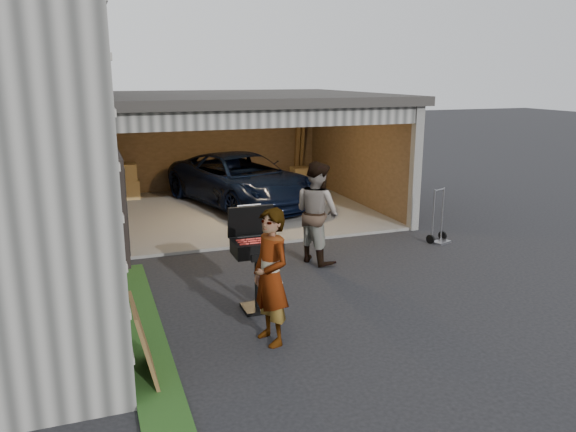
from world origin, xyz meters
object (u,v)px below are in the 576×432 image
Objects in this scene: woman at (271,277)px; plywood_panel at (144,342)px; man at (317,212)px; hand_truck at (439,232)px; minivan at (242,182)px; propane_tank at (273,296)px; bbq_grill at (256,251)px.

plywood_panel is at bearing -89.15° from woman.
woman is at bearing 14.02° from plywood_panel.
plywood_panel is (-1.62, -0.40, -0.42)m from woman.
woman is 0.95× the size of man.
hand_truck is (4.60, 3.02, -0.67)m from woman.
minivan is 5.09× the size of plywood_panel.
bbq_grill is at bearing 157.70° from propane_tank.
plywood_panel is at bearing -145.14° from propane_tank.
minivan is 6.57m from propane_tank.
hand_truck reaches higher than propane_tank.
woman is 1.23m from propane_tank.
plywood_panel is (-1.74, -1.47, -0.43)m from bbq_grill.
man is at bearing 51.52° from propane_tank.
woman is at bearing -166.90° from hand_truck.
man reaches higher than woman.
bbq_grill reaches higher than propane_tank.
bbq_grill is 1.60× the size of plywood_panel.
minivan is 5.31m from hand_truck.
plywood_panel is 0.84× the size of hand_truck.
man is 1.23× the size of bbq_grill.
bbq_grill is at bearing 40.11° from plywood_panel.
man is at bearing 134.04° from woman.
plywood_panel is at bearing 112.74° from man.
propane_tank is 4.72m from hand_truck.
hand_truck is (2.82, 0.26, -0.71)m from man.
hand_truck is at bearing 25.82° from propane_tank.
man reaches higher than propane_tank.
woman reaches higher than hand_truck.
minivan is 7.58m from woman.
propane_tank is at bearing 146.80° from woman.
man reaches higher than hand_truck.
propane_tank is (-1.43, -1.80, -0.72)m from man.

